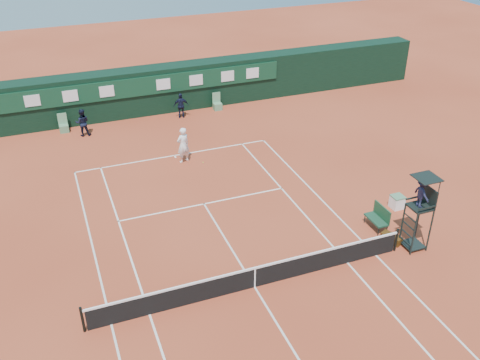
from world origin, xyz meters
The scene contains 14 objects.
ground centered at (0.00, 0.00, 0.00)m, with size 90.00×90.00×0.00m, color #B7482B.
court_lines centered at (0.00, 0.00, 0.01)m, with size 11.05×23.85×0.01m.
tennis_net centered at (0.00, 0.00, 0.51)m, with size 12.90×0.10×1.10m.
back_wall centered at (0.00, 18.74, 1.51)m, with size 40.00×1.65×3.00m.
linesman_chair_left centered at (-5.50, 17.48, 0.32)m, with size 0.55×0.50×1.15m.
linesman_chair_right centered at (4.50, 17.48, 0.32)m, with size 0.55×0.50×1.15m.
umpire_chair centered at (7.24, -0.08, 2.46)m, with size 0.96×0.95×3.42m.
player_bench centered at (6.69, 1.71, 0.60)m, with size 0.56×1.20×1.10m.
tennis_bag centered at (6.65, 0.59, 0.17)m, with size 0.39×0.89×0.33m, color black.
cooler centered at (8.47, 2.79, 0.33)m, with size 0.57×0.57×0.65m.
tennis_ball centered at (1.25, 10.45, 0.03)m, with size 0.07×0.07×0.07m, color #CBEE37.
player centered at (0.31, 10.98, 1.02)m, with size 0.74×0.49×2.04m, color white.
ball_kid_left centered at (-4.42, 16.48, 0.85)m, with size 0.83×0.64×1.70m, color black.
ball_kid_right centered at (1.87, 17.01, 0.83)m, with size 0.97×0.40×1.65m, color black.
Camera 1 is at (-6.21, -14.55, 13.82)m, focal length 40.00 mm.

